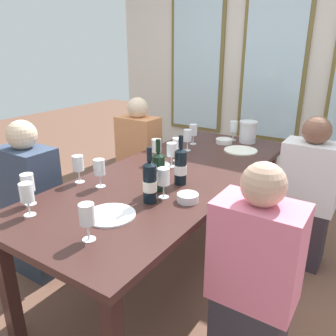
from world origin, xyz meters
name	(u,v)px	position (x,y,z in m)	size (l,w,h in m)	color
ground_plane	(172,264)	(0.00, 0.00, 0.00)	(12.00, 12.00, 0.00)	brown
back_wall_with_windows	(275,55)	(0.00, 2.09, 1.45)	(4.13, 0.10, 2.90)	silver
dining_table	(173,182)	(0.00, 0.00, 0.67)	(0.93, 2.27, 0.74)	#3B201D
white_plate_0	(110,215)	(0.07, -0.70, 0.74)	(0.26, 0.26, 0.01)	white
white_plate_1	(241,150)	(0.20, 0.72, 0.74)	(0.27, 0.27, 0.01)	white
metal_pitcher	(248,132)	(0.15, 0.99, 0.84)	(0.16, 0.16, 0.19)	silver
wine_bottle_0	(158,171)	(0.09, -0.30, 0.86)	(0.08, 0.08, 0.31)	black
wine_bottle_1	(150,182)	(0.14, -0.45, 0.86)	(0.08, 0.08, 0.31)	black
wine_bottle_2	(181,166)	(0.14, -0.14, 0.86)	(0.08, 0.08, 0.31)	black
tasting_bowl_0	(159,168)	(-0.09, -0.03, 0.77)	(0.14, 0.14, 0.05)	white
tasting_bowl_1	(188,198)	(0.31, -0.34, 0.76)	(0.12, 0.12, 0.04)	white
tasting_bowl_2	(224,141)	(-0.01, 0.86, 0.76)	(0.14, 0.14, 0.04)	silver
wine_glass_0	(157,147)	(-0.21, 0.11, 0.86)	(0.07, 0.07, 0.17)	white
wine_glass_1	(234,127)	(0.01, 1.00, 0.86)	(0.07, 0.07, 0.17)	white
wine_glass_2	(27,194)	(-0.28, -0.91, 0.86)	(0.07, 0.07, 0.17)	white
wine_glass_3	(177,145)	(-0.10, 0.22, 0.86)	(0.07, 0.07, 0.17)	white
wine_glass_4	(28,184)	(-0.38, -0.83, 0.86)	(0.07, 0.07, 0.17)	white
wine_glass_5	(99,169)	(-0.24, -0.45, 0.86)	(0.07, 0.07, 0.17)	white
wine_glass_6	(172,150)	(-0.07, 0.09, 0.86)	(0.07, 0.07, 0.17)	white
wine_glass_7	(188,137)	(-0.17, 0.49, 0.86)	(0.07, 0.07, 0.17)	white
wine_glass_8	(87,215)	(0.14, -0.91, 0.86)	(0.07, 0.07, 0.17)	white
wine_glass_9	(164,177)	(0.17, -0.37, 0.86)	(0.07, 0.07, 0.17)	white
wine_glass_10	(78,164)	(-0.40, -0.47, 0.86)	(0.07, 0.07, 0.17)	white
wine_glass_11	(193,130)	(-0.23, 0.69, 0.86)	(0.07, 0.07, 0.17)	white
seated_person_0	(139,159)	(-0.77, 0.61, 0.53)	(0.38, 0.24, 1.11)	#293339
seated_person_1	(307,197)	(0.77, 0.57, 0.53)	(0.38, 0.24, 1.11)	#2F272E
seated_person_2	(32,205)	(-0.77, -0.57, 0.53)	(0.38, 0.24, 1.11)	#242C38
seated_person_3	(253,283)	(0.77, -0.53, 0.53)	(0.38, 0.24, 1.11)	#312C34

